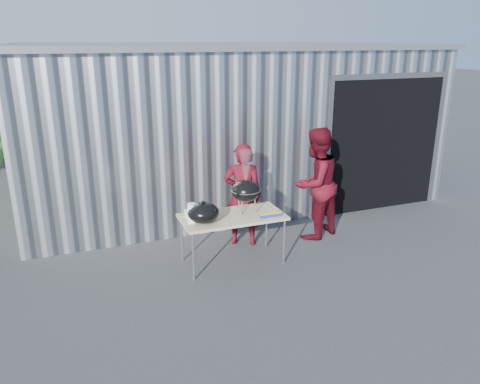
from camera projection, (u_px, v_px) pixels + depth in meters
name	position (u px, v px, depth m)	size (l,w,h in m)	color
ground	(260.00, 274.00, 6.65)	(80.00, 80.00, 0.00)	#2E2E30
building	(217.00, 116.00, 10.55)	(8.20, 6.20, 3.10)	silver
folding_table	(232.00, 218.00, 6.79)	(1.50, 0.75, 0.75)	tan
kettle_grill	(246.00, 185.00, 6.78)	(0.43, 0.43, 0.93)	black
grill_lid	(203.00, 213.00, 6.49)	(0.44, 0.44, 0.32)	black
paper_towels	(192.00, 213.00, 6.48)	(0.12, 0.12, 0.28)	white
white_tub	(192.00, 213.00, 6.73)	(0.20, 0.15, 0.10)	white
foil_box	(271.00, 215.00, 6.72)	(0.32, 0.06, 0.06)	#192CA8
person_cook	(243.00, 195.00, 7.42)	(0.61, 0.40, 1.67)	#480913
person_bystander	(315.00, 184.00, 7.67)	(0.90, 0.70, 1.85)	#480913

